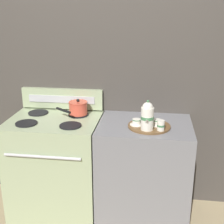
{
  "coord_description": "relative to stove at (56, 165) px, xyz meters",
  "views": [
    {
      "loc": [
        0.46,
        -2.46,
        1.84
      ],
      "look_at": [
        0.11,
        0.04,
        0.98
      ],
      "focal_mm": 50.0,
      "sensor_mm": 36.0,
      "label": 1
    }
  ],
  "objects": [
    {
      "name": "ground_plane",
      "position": [
        0.4,
        0.0,
        -0.45
      ],
      "size": [
        6.0,
        6.0,
        0.0
      ],
      "primitive_type": "plane",
      "color": "tan"
    },
    {
      "name": "wall_back",
      "position": [
        0.4,
        0.33,
        0.65
      ],
      "size": [
        6.0,
        0.05,
        2.2
      ],
      "color": "#423D38",
      "rests_on": "ground"
    },
    {
      "name": "stove",
      "position": [
        0.0,
        0.0,
        0.0
      ],
      "size": [
        0.79,
        0.64,
        0.92
      ],
      "color": "#9EAD84",
      "rests_on": "ground"
    },
    {
      "name": "control_panel",
      "position": [
        -0.0,
        0.28,
        0.56
      ],
      "size": [
        0.78,
        0.05,
        0.19
      ],
      "color": "#9EAD84",
      "rests_on": "stove"
    },
    {
      "name": "side_counter",
      "position": [
        0.8,
        0.0,
        -0.0
      ],
      "size": [
        0.78,
        0.61,
        0.9
      ],
      "color": "slate",
      "rests_on": "ground"
    },
    {
      "name": "saucepan",
      "position": [
        0.19,
        0.13,
        0.52
      ],
      "size": [
        0.26,
        0.28,
        0.14
      ],
      "color": "#D14C38",
      "rests_on": "stove"
    },
    {
      "name": "serving_tray",
      "position": [
        0.83,
        -0.06,
        0.46
      ],
      "size": [
        0.35,
        0.35,
        0.01
      ],
      "color": "brown",
      "rests_on": "side_counter"
    },
    {
      "name": "teapot",
      "position": [
        0.82,
        -0.16,
        0.58
      ],
      "size": [
        0.1,
        0.16,
        0.24
      ],
      "color": "white",
      "rests_on": "serving_tray"
    },
    {
      "name": "teacup_left",
      "position": [
        0.89,
        -0.05,
        0.49
      ],
      "size": [
        0.11,
        0.11,
        0.05
      ],
      "color": "white",
      "rests_on": "serving_tray"
    },
    {
      "name": "teacup_right",
      "position": [
        0.73,
        -0.07,
        0.49
      ],
      "size": [
        0.11,
        0.11,
        0.05
      ],
      "color": "white",
      "rests_on": "serving_tray"
    },
    {
      "name": "teacup_front",
      "position": [
        0.81,
        0.04,
        0.49
      ],
      "size": [
        0.11,
        0.11,
        0.05
      ],
      "color": "white",
      "rests_on": "serving_tray"
    },
    {
      "name": "creamer_jug",
      "position": [
        0.92,
        -0.16,
        0.51
      ],
      "size": [
        0.06,
        0.06,
        0.08
      ],
      "color": "white",
      "rests_on": "serving_tray"
    }
  ]
}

